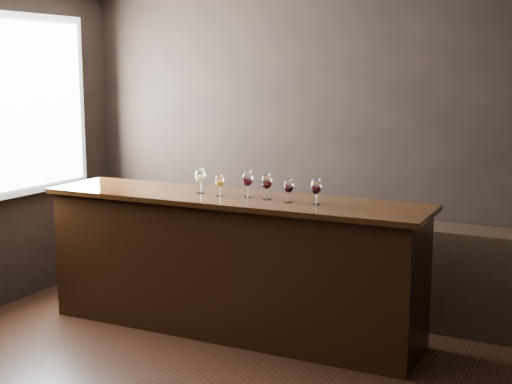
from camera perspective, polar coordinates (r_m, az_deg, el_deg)
The scene contains 10 objects.
room_shell at distance 4.46m, azimuth -6.92°, elevation 6.48°, with size 5.02×4.52×2.81m.
bar_counter at distance 5.66m, azimuth -1.96°, elevation -5.97°, with size 3.00×0.65×1.05m, color black.
bar_top at distance 5.53m, azimuth -2.00°, elevation -0.54°, with size 3.10×0.72×0.04m, color black.
back_bar_shelf at distance 6.06m, azimuth 10.66°, elevation -6.17°, with size 2.30×0.40×0.83m, color black.
glass_white at distance 5.66m, azimuth -4.48°, elevation 1.25°, with size 0.08×0.08×0.20m.
glass_amber at distance 5.53m, azimuth -2.94°, elevation 0.85°, with size 0.07×0.07×0.17m.
glass_red_a at distance 5.47m, azimuth -0.69°, elevation 1.00°, with size 0.09×0.09×0.20m.
glass_red_b at distance 5.37m, azimuth 0.86°, elevation 0.80°, with size 0.08×0.08×0.20m.
glass_red_c at distance 5.26m, azimuth 2.63°, elevation 0.44°, with size 0.07×0.07×0.18m.
glass_red_d at distance 5.19m, azimuth 4.82°, elevation 0.37°, with size 0.08×0.08×0.19m.
Camera 1 is at (2.30, -3.55, 2.06)m, focal length 50.00 mm.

